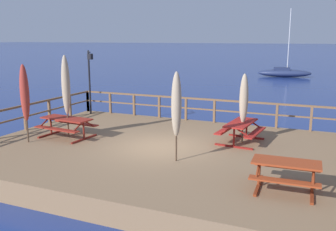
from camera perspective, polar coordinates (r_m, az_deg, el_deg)
ground_plane at (r=13.53m, az=-1.16°, el=-7.51°), size 600.00×600.00×0.00m
wooden_deck at (r=13.42m, az=-1.17°, el=-6.15°), size 12.71×9.25×0.67m
railing_waterside_far at (r=17.22m, az=4.93°, el=1.48°), size 12.51×0.10×1.09m
railing_side_left at (r=16.61m, az=-21.11°, el=0.35°), size 0.10×9.05×1.09m
picnic_table_back_left at (r=14.96m, az=-15.28°, el=-1.12°), size 2.16×1.57×0.78m
picnic_table_back_right at (r=13.97m, az=11.09°, el=-1.84°), size 1.57×2.01×0.78m
picnic_table_mid_right at (r=9.93m, az=17.63°, el=-7.90°), size 1.72×1.46×0.78m
patio_umbrella_short_front at (r=14.70m, az=-15.39°, el=4.44°), size 0.32×0.32×3.18m
patio_umbrella_tall_front at (r=13.81m, az=11.55°, el=2.49°), size 0.32×0.32×2.55m
patio_umbrella_short_mid at (r=11.38m, az=1.30°, el=1.63°), size 0.32×0.32×2.82m
patio_umbrella_short_back at (r=14.44m, az=-21.13°, el=3.20°), size 0.32×0.32×2.89m
lamp_post_hooked at (r=18.88m, az=-11.91°, el=6.43°), size 0.52×0.54×3.20m
sailboat_distant at (r=45.58m, az=17.38°, el=6.30°), size 6.19×2.59×7.72m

